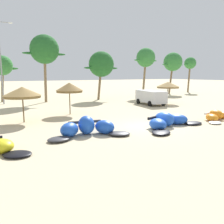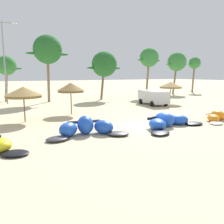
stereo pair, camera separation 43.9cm
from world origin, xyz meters
TOP-DOWN VIEW (x-y plane):
  - ground_plane at (0.00, 0.00)m, footprint 260.00×260.00m
  - kite_left at (-4.94, 0.04)m, footprint 5.48×3.05m
  - kite_left_of_center at (1.33, -0.82)m, footprint 6.06×3.57m
  - kite_center at (7.12, -1.06)m, footprint 4.96×2.50m
  - beach_umbrella_middle at (-7.88, 6.37)m, footprint 3.02×3.02m
  - beach_umbrella_near_palms at (-3.23, 8.14)m, footprint 2.66×2.66m
  - beach_umbrella_outermost at (11.23, 9.63)m, footprint 3.08×3.08m
  - parked_van at (8.40, 9.86)m, footprint 2.68×4.85m
  - palm_left at (-7.85, 22.82)m, footprint 4.19×2.79m
  - palm_left_of_gap at (-2.66, 19.49)m, footprint 5.99×3.99m
  - palm_center_left at (5.78, 18.69)m, footprint 5.89×3.93m
  - palm_center_right at (14.66, 18.92)m, footprint 4.93×3.29m
  - palm_right_of_gap at (23.41, 21.18)m, footprint 5.61×3.74m
  - palm_right at (29.61, 22.17)m, footprint 3.83×2.55m
  - lamppost_west_center at (-8.10, 20.05)m, footprint 1.84×0.24m

SIDE VIEW (x-z plane):
  - ground_plane at x=0.00m, z-range 0.00..0.00m
  - kite_center at x=7.12m, z-range -0.10..0.74m
  - kite_left_of_center at x=1.33m, z-range -0.13..0.96m
  - kite_left at x=-4.94m, z-range -0.15..1.09m
  - parked_van at x=8.40m, z-range 0.17..2.01m
  - beach_umbrella_middle at x=-7.88m, z-range 1.02..3.96m
  - beach_umbrella_outermost at x=11.23m, z-range 1.05..3.98m
  - beach_umbrella_near_palms at x=-3.23m, z-range 1.09..4.23m
  - palm_left at x=-7.85m, z-range 1.80..8.39m
  - palm_center_left at x=5.78m, z-range 1.72..9.18m
  - lamppost_west_center at x=-8.10m, z-range 0.56..11.24m
  - palm_right at x=29.61m, z-range 2.39..10.05m
  - palm_right_of_gap at x=23.41m, z-range 2.22..10.52m
  - palm_center_right at x=14.66m, z-range 2.50..10.98m
  - palm_left_of_gap at x=-2.66m, z-range 2.62..11.98m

